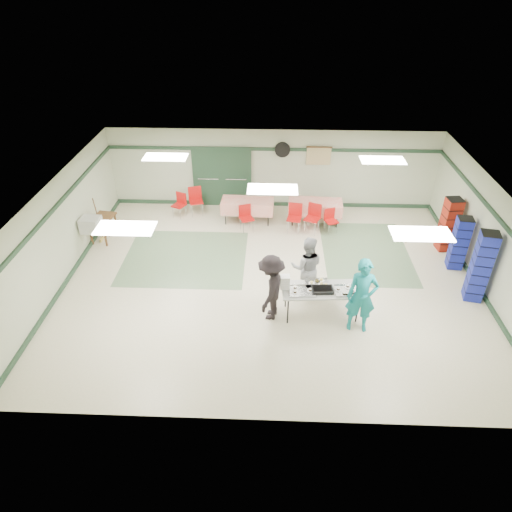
{
  "coord_description": "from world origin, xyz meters",
  "views": [
    {
      "loc": [
        -0.01,
        -10.01,
        7.3
      ],
      "look_at": [
        -0.38,
        -0.3,
        0.95
      ],
      "focal_mm": 32.0,
      "sensor_mm": 36.0,
      "label": 1
    }
  ],
  "objects_px": {
    "chair_c": "(330,218)",
    "chair_d": "(246,215)",
    "chair_loose_a": "(196,198)",
    "crate_stack_blue_a": "(459,243)",
    "serving_table": "(322,290)",
    "dining_table_a": "(315,207)",
    "dining_table_b": "(247,206)",
    "crate_stack_red": "(449,225)",
    "crate_stack_blue_b": "(481,267)",
    "volunteer_grey": "(307,267)",
    "office_printer": "(91,225)",
    "printer_table": "(102,221)",
    "broom": "(98,218)",
    "volunteer_teal": "(362,296)",
    "chair_loose_b": "(180,202)",
    "chair_b": "(295,215)",
    "chair_a": "(313,215)",
    "volunteer_dark": "(271,288)"
  },
  "relations": [
    {
      "from": "volunteer_dark",
      "to": "office_printer",
      "type": "height_order",
      "value": "volunteer_dark"
    },
    {
      "from": "volunteer_grey",
      "to": "chair_c",
      "type": "bearing_deg",
      "value": -104.78
    },
    {
      "from": "chair_loose_b",
      "to": "crate_stack_red",
      "type": "xyz_separation_m",
      "value": [
        8.22,
        -1.77,
        0.32
      ]
    },
    {
      "from": "office_printer",
      "to": "dining_table_a",
      "type": "bearing_deg",
      "value": 22.17
    },
    {
      "from": "chair_a",
      "to": "office_printer",
      "type": "relative_size",
      "value": 1.74
    },
    {
      "from": "crate_stack_red",
      "to": "crate_stack_blue_b",
      "type": "distance_m",
      "value": 2.37
    },
    {
      "from": "serving_table",
      "to": "crate_stack_red",
      "type": "bearing_deg",
      "value": 34.93
    },
    {
      "from": "chair_a",
      "to": "chair_b",
      "type": "relative_size",
      "value": 1.01
    },
    {
      "from": "chair_loose_a",
      "to": "chair_loose_b",
      "type": "height_order",
      "value": "chair_loose_a"
    },
    {
      "from": "volunteer_teal",
      "to": "volunteer_grey",
      "type": "height_order",
      "value": "volunteer_teal"
    },
    {
      "from": "dining_table_a",
      "to": "broom",
      "type": "height_order",
      "value": "broom"
    },
    {
      "from": "dining_table_b",
      "to": "volunteer_grey",
      "type": "bearing_deg",
      "value": -64.17
    },
    {
      "from": "chair_d",
      "to": "chair_b",
      "type": "bearing_deg",
      "value": -21.48
    },
    {
      "from": "chair_loose_a",
      "to": "serving_table",
      "type": "bearing_deg",
      "value": -69.79
    },
    {
      "from": "chair_loose_b",
      "to": "crate_stack_blue_b",
      "type": "distance_m",
      "value": 9.22
    },
    {
      "from": "crate_stack_blue_a",
      "to": "printer_table",
      "type": "bearing_deg",
      "value": 173.84
    },
    {
      "from": "volunteer_grey",
      "to": "crate_stack_red",
      "type": "relative_size",
      "value": 1.02
    },
    {
      "from": "volunteer_grey",
      "to": "dining_table_b",
      "type": "height_order",
      "value": "volunteer_grey"
    },
    {
      "from": "chair_loose_a",
      "to": "crate_stack_red",
      "type": "relative_size",
      "value": 0.57
    },
    {
      "from": "printer_table",
      "to": "dining_table_b",
      "type": "bearing_deg",
      "value": 26.53
    },
    {
      "from": "crate_stack_blue_a",
      "to": "office_printer",
      "type": "distance_m",
      "value": 10.31
    },
    {
      "from": "volunteer_teal",
      "to": "chair_b",
      "type": "distance_m",
      "value": 4.77
    },
    {
      "from": "chair_a",
      "to": "chair_loose_a",
      "type": "relative_size",
      "value": 0.98
    },
    {
      "from": "volunteer_teal",
      "to": "chair_a",
      "type": "xyz_separation_m",
      "value": [
        -0.76,
        4.56,
        -0.37
      ]
    },
    {
      "from": "crate_stack_red",
      "to": "broom",
      "type": "height_order",
      "value": "crate_stack_red"
    },
    {
      "from": "volunteer_teal",
      "to": "chair_d",
      "type": "bearing_deg",
      "value": 127.5
    },
    {
      "from": "dining_table_a",
      "to": "dining_table_b",
      "type": "xyz_separation_m",
      "value": [
        -2.2,
        -0.0,
        -0.0
      ]
    },
    {
      "from": "serving_table",
      "to": "chair_c",
      "type": "height_order",
      "value": "chair_c"
    },
    {
      "from": "broom",
      "to": "dining_table_a",
      "type": "bearing_deg",
      "value": 25.55
    },
    {
      "from": "volunteer_teal",
      "to": "crate_stack_red",
      "type": "xyz_separation_m",
      "value": [
        3.09,
        3.63,
        -0.12
      ]
    },
    {
      "from": "chair_c",
      "to": "chair_d",
      "type": "height_order",
      "value": "chair_d"
    },
    {
      "from": "chair_loose_a",
      "to": "crate_stack_blue_a",
      "type": "relative_size",
      "value": 0.61
    },
    {
      "from": "chair_c",
      "to": "office_printer",
      "type": "distance_m",
      "value": 7.18
    },
    {
      "from": "chair_d",
      "to": "crate_stack_blue_b",
      "type": "relative_size",
      "value": 0.44
    },
    {
      "from": "volunteer_teal",
      "to": "dining_table_a",
      "type": "xyz_separation_m",
      "value": [
        -0.66,
        5.13,
        -0.37
      ]
    },
    {
      "from": "volunteer_teal",
      "to": "chair_d",
      "type": "height_order",
      "value": "volunteer_teal"
    },
    {
      "from": "chair_loose_a",
      "to": "chair_b",
      "type": "bearing_deg",
      "value": -33.9
    },
    {
      "from": "chair_loose_a",
      "to": "broom",
      "type": "relative_size",
      "value": 0.65
    },
    {
      "from": "crate_stack_red",
      "to": "volunteer_grey",
      "type": "bearing_deg",
      "value": -150.83
    },
    {
      "from": "dining_table_b",
      "to": "chair_c",
      "type": "bearing_deg",
      "value": -10.23
    },
    {
      "from": "chair_loose_a",
      "to": "chair_loose_b",
      "type": "bearing_deg",
      "value": -172.52
    },
    {
      "from": "chair_loose_a",
      "to": "crate_stack_blue_b",
      "type": "height_order",
      "value": "crate_stack_blue_b"
    },
    {
      "from": "volunteer_grey",
      "to": "dining_table_a",
      "type": "distance_m",
      "value": 3.92
    },
    {
      "from": "chair_b",
      "to": "chair_d",
      "type": "bearing_deg",
      "value": -168.53
    },
    {
      "from": "volunteer_grey",
      "to": "printer_table",
      "type": "distance_m",
      "value": 6.56
    },
    {
      "from": "crate_stack_red",
      "to": "chair_c",
      "type": "bearing_deg",
      "value": 164.44
    },
    {
      "from": "chair_a",
      "to": "dining_table_b",
      "type": "bearing_deg",
      "value": -170.88
    },
    {
      "from": "chair_a",
      "to": "chair_b",
      "type": "bearing_deg",
      "value": -156.35
    },
    {
      "from": "chair_a",
      "to": "crate_stack_blue_b",
      "type": "bearing_deg",
      "value": -16.44
    },
    {
      "from": "broom",
      "to": "volunteer_grey",
      "type": "bearing_deg",
      "value": -8.39
    }
  ]
}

